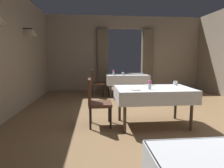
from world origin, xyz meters
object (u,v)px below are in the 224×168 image
glass_mid_c (175,83)px  flower_vase_far (113,72)px  chair_mid_left (96,100)px  plate_mid_d (135,90)px  glass_far_b (123,74)px  dining_table_far (126,77)px  dining_table_mid (153,92)px  chair_far_left (95,81)px  flower_vase_mid (150,84)px  plate_mid_b (150,85)px

glass_mid_c → flower_vase_far: bearing=113.4°
chair_mid_left → plate_mid_d: size_ratio=4.63×
chair_mid_left → flower_vase_far: (0.62, 2.69, 0.33)m
flower_vase_far → glass_far_b: bearing=-8.4°
glass_mid_c → dining_table_far: bearing=101.9°
dining_table_mid → chair_far_left: 3.17m
chair_mid_left → glass_far_b: 2.82m
flower_vase_mid → glass_far_b: size_ratio=1.64×
chair_mid_left → plate_mid_b: bearing=11.6°
chair_mid_left → plate_mid_b: (1.13, 0.23, 0.24)m
dining_table_far → glass_far_b: bearing=-120.9°
dining_table_mid → flower_vase_far: bearing=100.2°
plate_mid_b → plate_mid_d: bearing=-129.3°
plate_mid_b → flower_vase_far: flower_vase_far is taller
plate_mid_d → dining_table_far: bearing=82.9°
glass_mid_c → plate_mid_b: bearing=178.4°
dining_table_far → chair_mid_left: (-1.11, -2.93, -0.13)m
plate_mid_b → plate_mid_d: (-0.42, -0.52, 0.00)m
flower_vase_mid → plate_mid_b: (0.15, 0.48, -0.09)m
dining_table_mid → plate_mid_b: bearing=87.1°
chair_far_left → glass_far_b: 1.00m
flower_vase_far → chair_mid_left: bearing=-102.9°
dining_table_far → flower_vase_far: bearing=-153.9°
plate_mid_b → flower_vase_far: bearing=101.8°
glass_far_b → flower_vase_far: bearing=171.6°
plate_mid_b → glass_mid_c: size_ratio=2.20×
chair_far_left → flower_vase_far: (0.61, -0.20, 0.33)m
chair_far_left → plate_mid_b: bearing=-67.1°
plate_mid_d → flower_vase_far: (-0.09, 2.97, 0.09)m
dining_table_far → glass_far_b: size_ratio=13.58×
chair_far_left → plate_mid_b: chair_far_left is taller
dining_table_far → plate_mid_b: (0.02, -2.70, 0.11)m
chair_mid_left → plate_mid_d: bearing=-21.7°
glass_mid_c → flower_vase_far: (-1.07, 2.47, 0.05)m
dining_table_mid → flower_vase_mid: bearing=-127.4°
glass_far_b → chair_mid_left: bearing=-109.6°
dining_table_mid → chair_mid_left: chair_mid_left is taller
dining_table_mid → flower_vase_mid: 0.28m
flower_vase_mid → glass_mid_c: bearing=33.3°
glass_far_b → plate_mid_d: bearing=-94.5°
flower_vase_mid → flower_vase_far: (-0.37, 2.93, 0.00)m
dining_table_mid → dining_table_far: (-0.00, 3.01, -0.01)m
chair_mid_left → glass_mid_c: 1.72m
chair_far_left → glass_far_b: bearing=-14.9°
chair_mid_left → flower_vase_far: chair_mid_left is taller
chair_mid_left → glass_mid_c: chair_mid_left is taller
glass_mid_c → glass_far_b: 2.54m
chair_mid_left → flower_vase_mid: (0.99, -0.24, 0.33)m
dining_table_far → chair_mid_left: chair_mid_left is taller
plate_mid_d → dining_table_mid: bearing=27.4°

